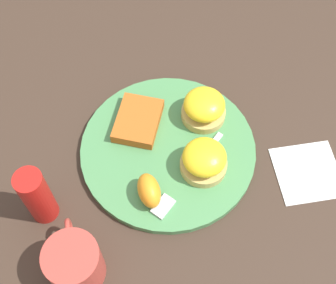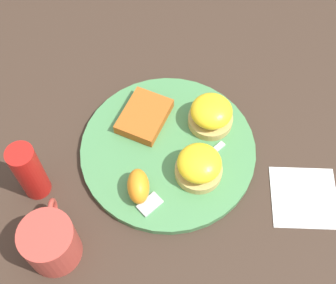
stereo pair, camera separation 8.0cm
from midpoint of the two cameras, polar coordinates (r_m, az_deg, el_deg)
ground_plane at (r=0.83m, az=-2.75°, el=-1.42°), size 1.10×1.10×0.00m
plate at (r=0.82m, az=-2.77°, el=-1.19°), size 0.31×0.31×0.01m
sandwich_benedict_left at (r=0.77m, az=1.50°, el=-2.44°), size 0.08×0.08×0.06m
sandwich_benedict_right at (r=0.83m, az=1.66°, el=4.00°), size 0.08×0.08×0.06m
hashbrown_patty at (r=0.84m, az=-6.40°, el=2.38°), size 0.12×0.11×0.02m
orange_wedge at (r=0.76m, az=-5.36°, el=-6.20°), size 0.06×0.04×0.04m
fork at (r=0.78m, az=-0.78°, el=-4.73°), size 0.14×0.16×0.00m
cup at (r=0.73m, az=-14.51°, el=-14.41°), size 0.11×0.08×0.08m
napkin at (r=0.83m, az=14.08°, el=-3.81°), size 0.12×0.12×0.00m
condiment_bottle at (r=0.76m, az=-18.61°, el=-6.56°), size 0.04×0.04×0.12m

